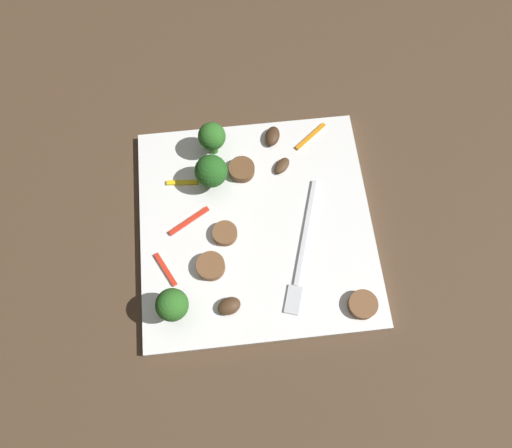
# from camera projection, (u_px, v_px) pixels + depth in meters

# --- Properties ---
(ground_plane) EXTENTS (1.40, 1.40, 0.00)m
(ground_plane) POSITION_uv_depth(u_px,v_px,m) (256.00, 227.00, 0.61)
(ground_plane) COLOR #4C3826
(plate) EXTENTS (0.30, 0.30, 0.01)m
(plate) POSITION_uv_depth(u_px,v_px,m) (256.00, 226.00, 0.61)
(plate) COLOR white
(plate) RESTS_ON ground_plane
(fork) EXTENTS (0.18, 0.07, 0.00)m
(fork) POSITION_uv_depth(u_px,v_px,m) (302.00, 254.00, 0.59)
(fork) COLOR silver
(fork) RESTS_ON plate
(broccoli_floret_0) EXTENTS (0.04, 0.04, 0.06)m
(broccoli_floret_0) POSITION_uv_depth(u_px,v_px,m) (172.00, 305.00, 0.53)
(broccoli_floret_0) COLOR #347525
(broccoli_floret_0) RESTS_ON plate
(broccoli_floret_1) EXTENTS (0.04, 0.04, 0.05)m
(broccoli_floret_1) POSITION_uv_depth(u_px,v_px,m) (211.00, 171.00, 0.59)
(broccoli_floret_1) COLOR #296420
(broccoli_floret_1) RESTS_ON plate
(broccoli_floret_2) EXTENTS (0.04, 0.04, 0.06)m
(broccoli_floret_2) POSITION_uv_depth(u_px,v_px,m) (212.00, 137.00, 0.61)
(broccoli_floret_2) COLOR #347525
(broccoli_floret_2) RESTS_ON plate
(sausage_slice_0) EXTENTS (0.04, 0.04, 0.01)m
(sausage_slice_0) POSITION_uv_depth(u_px,v_px,m) (225.00, 233.00, 0.59)
(sausage_slice_0) COLOR brown
(sausage_slice_0) RESTS_ON plate
(sausage_slice_1) EXTENTS (0.05, 0.05, 0.01)m
(sausage_slice_1) POSITION_uv_depth(u_px,v_px,m) (211.00, 266.00, 0.57)
(sausage_slice_1) COLOR brown
(sausage_slice_1) RESTS_ON plate
(sausage_slice_2) EXTENTS (0.05, 0.05, 0.01)m
(sausage_slice_2) POSITION_uv_depth(u_px,v_px,m) (242.00, 170.00, 0.62)
(sausage_slice_2) COLOR brown
(sausage_slice_2) RESTS_ON plate
(sausage_slice_3) EXTENTS (0.05, 0.05, 0.01)m
(sausage_slice_3) POSITION_uv_depth(u_px,v_px,m) (363.00, 305.00, 0.56)
(sausage_slice_3) COLOR brown
(sausage_slice_3) RESTS_ON plate
(mushroom_0) EXTENTS (0.03, 0.03, 0.01)m
(mushroom_0) POSITION_uv_depth(u_px,v_px,m) (229.00, 306.00, 0.56)
(mushroom_0) COLOR #4C331E
(mushroom_0) RESTS_ON plate
(mushroom_1) EXTENTS (0.03, 0.03, 0.01)m
(mushroom_1) POSITION_uv_depth(u_px,v_px,m) (272.00, 136.00, 0.64)
(mushroom_1) COLOR #422B19
(mushroom_1) RESTS_ON plate
(mushroom_2) EXTENTS (0.03, 0.03, 0.01)m
(mushroom_2) POSITION_uv_depth(u_px,v_px,m) (282.00, 166.00, 0.63)
(mushroom_2) COLOR #4C331E
(mushroom_2) RESTS_ON plate
(pepper_strip_0) EXTENTS (0.01, 0.04, 0.00)m
(pepper_strip_0) POSITION_uv_depth(u_px,v_px,m) (182.00, 183.00, 0.62)
(pepper_strip_0) COLOR yellow
(pepper_strip_0) RESTS_ON plate
(pepper_strip_1) EXTENTS (0.03, 0.05, 0.00)m
(pepper_strip_1) POSITION_uv_depth(u_px,v_px,m) (189.00, 221.00, 0.60)
(pepper_strip_1) COLOR red
(pepper_strip_1) RESTS_ON plate
(pepper_strip_2) EXTENTS (0.05, 0.03, 0.00)m
(pepper_strip_2) POSITION_uv_depth(u_px,v_px,m) (166.00, 269.00, 0.58)
(pepper_strip_2) COLOR red
(pepper_strip_2) RESTS_ON plate
(pepper_strip_3) EXTENTS (0.04, 0.05, 0.00)m
(pepper_strip_3) POSITION_uv_depth(u_px,v_px,m) (310.00, 136.00, 0.64)
(pepper_strip_3) COLOR orange
(pepper_strip_3) RESTS_ON plate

